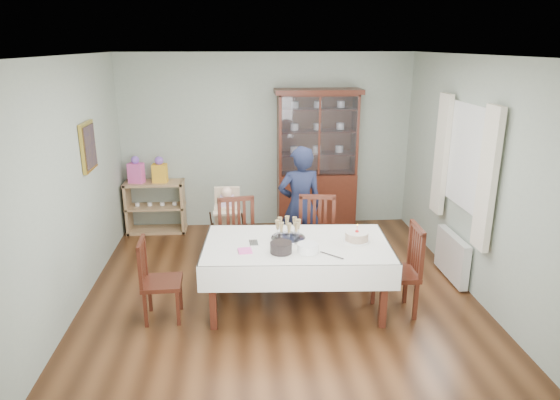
{
  "coord_description": "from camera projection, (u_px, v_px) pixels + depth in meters",
  "views": [
    {
      "loc": [
        -0.43,
        -5.19,
        2.82
      ],
      "look_at": [
        0.01,
        0.2,
        1.12
      ],
      "focal_mm": 32.0,
      "sensor_mm": 36.0,
      "label": 1
    }
  ],
  "objects": [
    {
      "name": "floor",
      "position": [
        280.0,
        296.0,
        5.81
      ],
      "size": [
        5.0,
        5.0,
        0.0
      ],
      "primitive_type": "plane",
      "color": "#593319",
      "rests_on": "ground"
    },
    {
      "name": "room_shell",
      "position": [
        277.0,
        143.0,
        5.8
      ],
      "size": [
        5.0,
        5.0,
        5.0
      ],
      "color": "#9EAA99",
      "rests_on": "floor"
    },
    {
      "name": "dining_table",
      "position": [
        296.0,
        275.0,
        5.49
      ],
      "size": [
        2.07,
        1.27,
        0.76
      ],
      "rotation": [
        0.0,
        0.0,
        -0.06
      ],
      "color": "#421B10",
      "rests_on": "floor"
    },
    {
      "name": "china_cabinet",
      "position": [
        317.0,
        159.0,
        7.68
      ],
      "size": [
        1.3,
        0.48,
        2.18
      ],
      "color": "#421B10",
      "rests_on": "floor"
    },
    {
      "name": "sideboard",
      "position": [
        156.0,
        207.0,
        7.72
      ],
      "size": [
        0.9,
        0.38,
        0.8
      ],
      "color": "tan",
      "rests_on": "floor"
    },
    {
      "name": "picture_frame",
      "position": [
        88.0,
        147.0,
        5.9
      ],
      "size": [
        0.04,
        0.48,
        0.58
      ],
      "primitive_type": "cube",
      "color": "gold",
      "rests_on": "room_shell"
    },
    {
      "name": "window",
      "position": [
        468.0,
        157.0,
        5.8
      ],
      "size": [
        0.04,
        1.02,
        1.22
      ],
      "primitive_type": "cube",
      "color": "white",
      "rests_on": "room_shell"
    },
    {
      "name": "curtain_left",
      "position": [
        487.0,
        180.0,
        5.24
      ],
      "size": [
        0.07,
        0.3,
        1.55
      ],
      "primitive_type": "cube",
      "color": "silver",
      "rests_on": "room_shell"
    },
    {
      "name": "curtain_right",
      "position": [
        441.0,
        155.0,
        6.42
      ],
      "size": [
        0.07,
        0.3,
        1.55
      ],
      "primitive_type": "cube",
      "color": "silver",
      "rests_on": "room_shell"
    },
    {
      "name": "radiator",
      "position": [
        452.0,
        256.0,
        6.17
      ],
      "size": [
        0.1,
        0.8,
        0.55
      ],
      "primitive_type": "cube",
      "color": "white",
      "rests_on": "floor"
    },
    {
      "name": "chair_far_left",
      "position": [
        240.0,
        259.0,
        6.06
      ],
      "size": [
        0.53,
        0.53,
        1.04
      ],
      "rotation": [
        0.0,
        0.0,
        0.15
      ],
      "color": "#421B10",
      "rests_on": "floor"
    },
    {
      "name": "chair_far_right",
      "position": [
        316.0,
        257.0,
        6.12
      ],
      "size": [
        0.53,
        0.53,
        1.05
      ],
      "rotation": [
        0.0,
        0.0,
        -0.14
      ],
      "color": "#421B10",
      "rests_on": "floor"
    },
    {
      "name": "chair_end_left",
      "position": [
        161.0,
        295.0,
        5.28
      ],
      "size": [
        0.41,
        0.41,
        0.9
      ],
      "rotation": [
        0.0,
        0.0,
        1.6
      ],
      "color": "#421B10",
      "rests_on": "floor"
    },
    {
      "name": "chair_end_right",
      "position": [
        396.0,
        287.0,
        5.4
      ],
      "size": [
        0.46,
        0.46,
        0.99
      ],
      "rotation": [
        0.0,
        0.0,
        -1.59
      ],
      "color": "#421B10",
      "rests_on": "floor"
    },
    {
      "name": "woman",
      "position": [
        300.0,
        206.0,
        6.48
      ],
      "size": [
        0.62,
        0.45,
        1.59
      ],
      "primitive_type": "imported",
      "rotation": [
        0.0,
        0.0,
        3.27
      ],
      "color": "black",
      "rests_on": "floor"
    },
    {
      "name": "high_chair",
      "position": [
        228.0,
        232.0,
        6.7
      ],
      "size": [
        0.45,
        0.45,
        1.02
      ],
      "rotation": [
        0.0,
        0.0,
        0.0
      ],
      "color": "black",
      "rests_on": "floor"
    },
    {
      "name": "champagne_tray",
      "position": [
        288.0,
        233.0,
        5.46
      ],
      "size": [
        0.38,
        0.38,
        0.23
      ],
      "color": "silver",
      "rests_on": "dining_table"
    },
    {
      "name": "birthday_cake",
      "position": [
        357.0,
        237.0,
        5.41
      ],
      "size": [
        0.29,
        0.29,
        0.2
      ],
      "color": "white",
      "rests_on": "dining_table"
    },
    {
      "name": "plate_stack_dark",
      "position": [
        281.0,
        248.0,
        5.12
      ],
      "size": [
        0.26,
        0.26,
        0.11
      ],
      "primitive_type": "cylinder",
      "rotation": [
        0.0,
        0.0,
        0.13
      ],
      "color": "black",
      "rests_on": "dining_table"
    },
    {
      "name": "plate_stack_white",
      "position": [
        308.0,
        248.0,
        5.13
      ],
      "size": [
        0.22,
        0.22,
        0.09
      ],
      "primitive_type": "cylinder",
      "rotation": [
        0.0,
        0.0,
        -0.0
      ],
      "color": "white",
      "rests_on": "dining_table"
    },
    {
      "name": "napkin_stack",
      "position": [
        245.0,
        251.0,
        5.15
      ],
      "size": [
        0.15,
        0.15,
        0.02
      ],
      "primitive_type": "cube",
      "rotation": [
        0.0,
        0.0,
        0.13
      ],
      "color": "#EB56AB",
      "rests_on": "dining_table"
    },
    {
      "name": "cutlery",
      "position": [
        250.0,
        243.0,
        5.37
      ],
      "size": [
        0.12,
        0.17,
        0.01
      ],
      "primitive_type": null,
      "rotation": [
        0.0,
        0.0,
        0.05
      ],
      "color": "silver",
      "rests_on": "dining_table"
    },
    {
      "name": "cake_knife",
      "position": [
        332.0,
        255.0,
        5.05
      ],
      "size": [
        0.22,
        0.22,
        0.01
      ],
      "primitive_type": "cube",
      "rotation": [
        0.0,
        0.0,
        -0.78
      ],
      "color": "silver",
      "rests_on": "dining_table"
    },
    {
      "name": "gift_bag_pink",
      "position": [
        136.0,
        171.0,
        7.51
      ],
      "size": [
        0.25,
        0.19,
        0.41
      ],
      "color": "#EB56AB",
      "rests_on": "sideboard"
    },
    {
      "name": "gift_bag_orange",
      "position": [
        160.0,
        171.0,
        7.54
      ],
      "size": [
        0.22,
        0.16,
        0.4
      ],
      "color": "yellow",
      "rests_on": "sideboard"
    }
  ]
}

